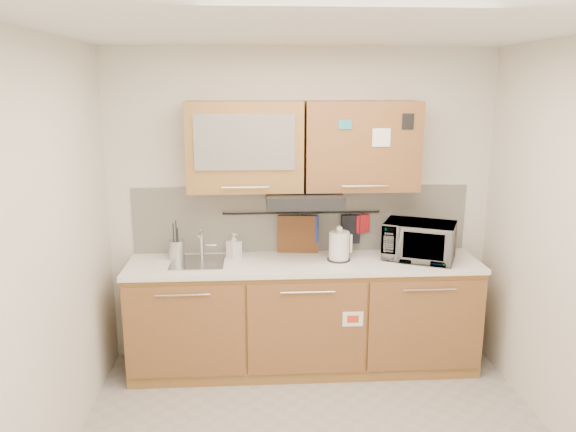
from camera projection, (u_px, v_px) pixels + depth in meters
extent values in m
plane|color=white|center=(326.00, 27.00, 2.96)|extent=(3.20, 3.20, 0.00)
plane|color=silver|center=(301.00, 207.00, 4.72)|extent=(3.20, 0.00, 3.20)
plane|color=silver|center=(41.00, 267.00, 3.16)|extent=(0.00, 3.00, 3.00)
cube|color=#A4773A|center=(304.00, 316.00, 4.62)|extent=(2.80, 0.60, 0.88)
cube|color=black|center=(303.00, 360.00, 4.71)|extent=(2.80, 0.54, 0.10)
cube|color=brown|center=(185.00, 332.00, 4.26)|extent=(0.91, 0.02, 0.74)
cylinder|color=silver|center=(183.00, 295.00, 4.16)|extent=(0.41, 0.01, 0.01)
cube|color=brown|center=(307.00, 329.00, 4.31)|extent=(0.91, 0.02, 0.74)
cylinder|color=silver|center=(308.00, 292.00, 4.22)|extent=(0.41, 0.01, 0.01)
cube|color=brown|center=(426.00, 326.00, 4.37)|extent=(0.91, 0.02, 0.74)
cylinder|color=silver|center=(430.00, 290.00, 4.27)|extent=(0.41, 0.01, 0.01)
cube|color=white|center=(304.00, 264.00, 4.51)|extent=(2.82, 0.62, 0.04)
cube|color=silver|center=(301.00, 219.00, 4.73)|extent=(2.80, 0.02, 0.56)
cube|color=#A4773A|center=(245.00, 146.00, 4.40)|extent=(0.90, 0.35, 0.70)
cube|color=silver|center=(245.00, 142.00, 4.21)|extent=(0.76, 0.02, 0.42)
cube|color=brown|center=(361.00, 146.00, 4.45)|extent=(0.90, 0.35, 0.70)
cube|color=white|center=(381.00, 138.00, 4.27)|extent=(0.14, 0.00, 0.14)
cube|color=black|center=(304.00, 199.00, 4.45)|extent=(0.60, 0.46, 0.10)
cube|color=silver|center=(198.00, 263.00, 4.46)|extent=(0.42, 0.40, 0.03)
cylinder|color=silver|center=(201.00, 243.00, 4.59)|extent=(0.03, 0.03, 0.24)
cylinder|color=silver|center=(200.00, 234.00, 4.49)|extent=(0.02, 0.18, 0.02)
cylinder|color=black|center=(302.00, 213.00, 4.68)|extent=(1.30, 0.02, 0.02)
cylinder|color=#B3B3B8|center=(177.00, 250.00, 4.53)|extent=(0.15, 0.15, 0.16)
cylinder|color=black|center=(174.00, 241.00, 4.53)|extent=(0.01, 0.01, 0.30)
cylinder|color=black|center=(178.00, 244.00, 4.51)|extent=(0.01, 0.01, 0.27)
cylinder|color=black|center=(177.00, 240.00, 4.54)|extent=(0.01, 0.01, 0.32)
cylinder|color=black|center=(174.00, 246.00, 4.50)|extent=(0.01, 0.01, 0.24)
cylinder|color=silver|center=(339.00, 246.00, 4.50)|extent=(0.21, 0.21, 0.24)
sphere|color=silver|center=(339.00, 229.00, 4.47)|extent=(0.05, 0.05, 0.05)
cube|color=silver|center=(350.00, 243.00, 4.54)|extent=(0.03, 0.04, 0.15)
cylinder|color=black|center=(339.00, 259.00, 4.53)|extent=(0.18, 0.18, 0.01)
cube|color=black|center=(410.00, 246.00, 4.58)|extent=(0.28, 0.20, 0.19)
cube|color=black|center=(405.00, 236.00, 4.56)|extent=(0.09, 0.12, 0.01)
cube|color=black|center=(416.00, 236.00, 4.55)|extent=(0.09, 0.12, 0.01)
imported|color=#999999|center=(419.00, 241.00, 4.53)|extent=(0.65, 0.57, 0.30)
imported|color=#999999|center=(234.00, 245.00, 4.58)|extent=(0.13, 0.13, 0.21)
cube|color=brown|center=(298.00, 240.00, 4.71)|extent=(0.34, 0.06, 0.41)
cube|color=#203395|center=(310.00, 229.00, 4.70)|extent=(0.14, 0.07, 0.23)
cube|color=black|center=(351.00, 229.00, 4.72)|extent=(0.16, 0.05, 0.24)
cube|color=#AC171E|center=(363.00, 224.00, 4.71)|extent=(0.12, 0.06, 0.15)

